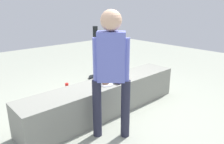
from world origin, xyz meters
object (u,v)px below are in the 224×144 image
at_px(handbag_brown_canvas, 70,97).
at_px(cake_box_white, 28,116).
at_px(handbag_black_leather, 99,83).
at_px(child_seated, 113,67).
at_px(water_bottle_near_gift, 63,95).
at_px(cake_plate, 106,83).
at_px(adult_standing, 111,65).
at_px(party_cup_red, 67,86).
at_px(gift_bag, 95,92).

bearing_deg(handbag_brown_canvas, cake_box_white, -178.76).
distance_m(handbag_black_leather, handbag_brown_canvas, 0.89).
distance_m(child_seated, water_bottle_near_gift, 1.18).
xyz_separation_m(cake_box_white, handbag_brown_canvas, (0.75, 0.02, 0.07)).
distance_m(cake_plate, cake_box_white, 1.26).
relative_size(child_seated, water_bottle_near_gift, 2.57).
distance_m(adult_standing, cake_plate, 0.71).
relative_size(adult_standing, handbag_black_leather, 4.83).
xyz_separation_m(adult_standing, water_bottle_near_gift, (0.11, 1.44, -0.88)).
relative_size(child_seated, cake_box_white, 1.51).
height_order(child_seated, adult_standing, adult_standing).
xyz_separation_m(water_bottle_near_gift, cake_box_white, (-0.76, -0.30, -0.03)).
distance_m(water_bottle_near_gift, cake_box_white, 0.81).
bearing_deg(adult_standing, cake_plate, 56.72).
bearing_deg(cake_box_white, cake_plate, -35.26).
bearing_deg(adult_standing, handbag_brown_canvas, 85.14).
distance_m(adult_standing, handbag_black_leather, 1.91).
distance_m(cake_box_white, handbag_black_leather, 1.62).
height_order(child_seated, water_bottle_near_gift, child_seated).
distance_m(child_seated, cake_box_white, 1.48).
bearing_deg(handbag_black_leather, cake_plate, -123.83).
distance_m(cake_plate, party_cup_red, 1.46).
bearing_deg(water_bottle_near_gift, party_cup_red, 51.44).
relative_size(gift_bag, party_cup_red, 3.26).
height_order(gift_bag, handbag_brown_canvas, gift_bag).
relative_size(water_bottle_near_gift, handbag_brown_canvas, 0.55).
height_order(cake_plate, gift_bag, cake_plate).
relative_size(adult_standing, water_bottle_near_gift, 8.51).
bearing_deg(child_seated, adult_standing, -134.72).
bearing_deg(handbag_black_leather, cake_box_white, -170.01).
height_order(adult_standing, cake_box_white, adult_standing).
distance_m(gift_bag, cake_box_white, 1.18).
bearing_deg(cake_plate, handbag_black_leather, 56.17).
height_order(water_bottle_near_gift, cake_box_white, water_bottle_near_gift).
bearing_deg(party_cup_red, handbag_brown_canvas, -116.15).
bearing_deg(handbag_brown_canvas, handbag_black_leather, 17.31).
height_order(cake_plate, cake_box_white, cake_plate).
distance_m(adult_standing, party_cup_red, 2.11).
distance_m(child_seated, handbag_brown_canvas, 0.96).
bearing_deg(water_bottle_near_gift, handbag_black_leather, -1.04).
height_order(gift_bag, handbag_black_leather, gift_bag).
distance_m(adult_standing, water_bottle_near_gift, 1.69).
xyz_separation_m(adult_standing, handbag_brown_canvas, (0.10, 1.16, -0.84)).
height_order(party_cup_red, cake_box_white, cake_box_white).
bearing_deg(gift_bag, water_bottle_near_gift, 133.97).
xyz_separation_m(child_seated, cake_box_white, (-1.17, 0.61, -0.66)).
height_order(cake_plate, handbag_black_leather, cake_plate).
distance_m(gift_bag, party_cup_red, 0.85).
bearing_deg(handbag_black_leather, child_seated, -115.34).
distance_m(water_bottle_near_gift, handbag_black_leather, 0.84).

